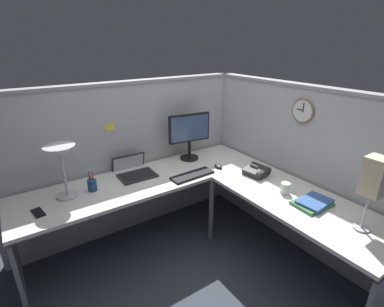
% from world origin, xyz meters
% --- Properties ---
extents(ground_plane, '(6.80, 6.80, 0.00)m').
position_xyz_m(ground_plane, '(0.00, 0.00, 0.00)').
color(ground_plane, '#383D47').
extents(cubicle_wall_back, '(2.57, 0.12, 1.58)m').
position_xyz_m(cubicle_wall_back, '(-0.36, 0.87, 0.79)').
color(cubicle_wall_back, '#B2B2B7').
rests_on(cubicle_wall_back, ground).
extents(cubicle_wall_right, '(0.12, 2.37, 1.58)m').
position_xyz_m(cubicle_wall_right, '(0.87, -0.27, 0.79)').
color(cubicle_wall_right, '#B2B2B7').
rests_on(cubicle_wall_right, ground).
extents(desk, '(2.35, 2.15, 0.73)m').
position_xyz_m(desk, '(-0.15, -0.05, 0.63)').
color(desk, silver).
rests_on(desk, ground).
extents(monitor, '(0.46, 0.20, 0.50)m').
position_xyz_m(monitor, '(0.22, 0.64, 1.02)').
color(monitor, black).
rests_on(monitor, desk).
extents(laptop, '(0.35, 0.39, 0.22)m').
position_xyz_m(laptop, '(-0.44, 0.64, 0.75)').
color(laptop, '#232326').
rests_on(laptop, desk).
extents(keyboard, '(0.44, 0.16, 0.02)m').
position_xyz_m(keyboard, '(-0.00, 0.26, 0.74)').
color(keyboard, black).
rests_on(keyboard, desk).
extents(computer_mouse, '(0.06, 0.10, 0.03)m').
position_xyz_m(computer_mouse, '(0.32, 0.27, 0.75)').
color(computer_mouse, '#232326').
rests_on(computer_mouse, desk).
extents(desk_lamp_dome, '(0.24, 0.24, 0.44)m').
position_xyz_m(desk_lamp_dome, '(-1.07, 0.53, 1.09)').
color(desk_lamp_dome, '#B7BABF').
rests_on(desk_lamp_dome, desk).
extents(pen_cup, '(0.08, 0.08, 0.18)m').
position_xyz_m(pen_cup, '(-0.87, 0.51, 0.78)').
color(pen_cup, navy).
rests_on(pen_cup, desk).
extents(cell_phone, '(0.09, 0.15, 0.01)m').
position_xyz_m(cell_phone, '(-1.31, 0.39, 0.73)').
color(cell_phone, black).
rests_on(cell_phone, desk).
extents(office_phone, '(0.22, 0.23, 0.11)m').
position_xyz_m(office_phone, '(0.52, -0.07, 0.77)').
color(office_phone, '#232326').
rests_on(office_phone, desk).
extents(book_stack, '(0.30, 0.23, 0.04)m').
position_xyz_m(book_stack, '(0.49, -0.70, 0.75)').
color(book_stack, '#3F7F4C').
rests_on(book_stack, desk).
extents(desk_lamp_paper, '(0.13, 0.13, 0.53)m').
position_xyz_m(desk_lamp_paper, '(0.50, -1.07, 1.11)').
color(desk_lamp_paper, '#B7BABF').
rests_on(desk_lamp_paper, desk).
extents(coffee_mug, '(0.08, 0.08, 0.10)m').
position_xyz_m(coffee_mug, '(0.46, -0.45, 0.78)').
color(coffee_mug, silver).
rests_on(coffee_mug, desk).
extents(wall_clock, '(0.04, 0.22, 0.22)m').
position_xyz_m(wall_clock, '(0.82, -0.27, 1.36)').
color(wall_clock, olive).
extents(pinned_note_leftmost, '(0.10, 0.00, 0.07)m').
position_xyz_m(pinned_note_leftmost, '(-0.57, 0.82, 1.17)').
color(pinned_note_leftmost, '#EAD84C').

